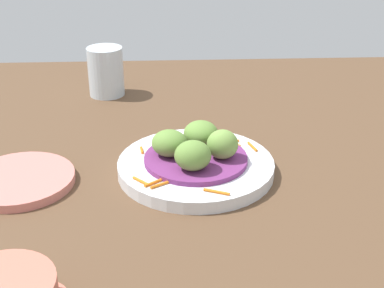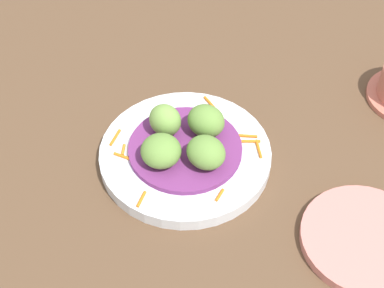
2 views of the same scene
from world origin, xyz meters
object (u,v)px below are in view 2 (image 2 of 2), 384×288
(guac_scoop_back, at_px, (163,152))
(side_plate_small, at_px, (365,239))
(guac_scoop_center, at_px, (206,121))
(guac_scoop_right, at_px, (165,120))
(guac_scoop_left, at_px, (206,152))
(main_plate, at_px, (185,155))

(guac_scoop_back, height_order, side_plate_small, guac_scoop_back)
(guac_scoop_center, distance_m, guac_scoop_right, 0.06)
(side_plate_small, bearing_deg, guac_scoop_back, -166.88)
(guac_scoop_left, xyz_separation_m, guac_scoop_center, (-0.03, 0.05, 0.00))
(guac_scoop_right, xyz_separation_m, side_plate_small, (0.30, 0.02, -0.04))
(side_plate_small, bearing_deg, guac_scoop_center, 176.36)
(guac_scoop_left, distance_m, side_plate_small, 0.22)
(guac_scoop_right, xyz_separation_m, guac_scoop_back, (0.03, -0.05, -0.00))
(guac_scoop_back, bearing_deg, main_plate, 80.48)
(guac_scoop_left, xyz_separation_m, guac_scoop_back, (-0.05, -0.03, -0.00))
(guac_scoop_right, relative_size, side_plate_small, 0.29)
(main_plate, height_order, guac_scoop_center, guac_scoop_center)
(side_plate_small, bearing_deg, guac_scoop_left, -172.37)
(guac_scoop_right, bearing_deg, guac_scoop_left, -9.52)
(guac_scoop_center, bearing_deg, main_plate, -99.52)
(guac_scoop_center, xyz_separation_m, guac_scoop_right, (-0.05, -0.03, 0.00))
(guac_scoop_back, bearing_deg, guac_scoop_left, 35.48)
(guac_scoop_center, height_order, side_plate_small, guac_scoop_center)
(guac_scoop_right, distance_m, guac_scoop_back, 0.06)
(guac_scoop_left, bearing_deg, guac_scoop_right, 170.48)
(main_plate, bearing_deg, guac_scoop_back, -99.52)
(main_plate, xyz_separation_m, guac_scoop_left, (0.04, -0.01, 0.04))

